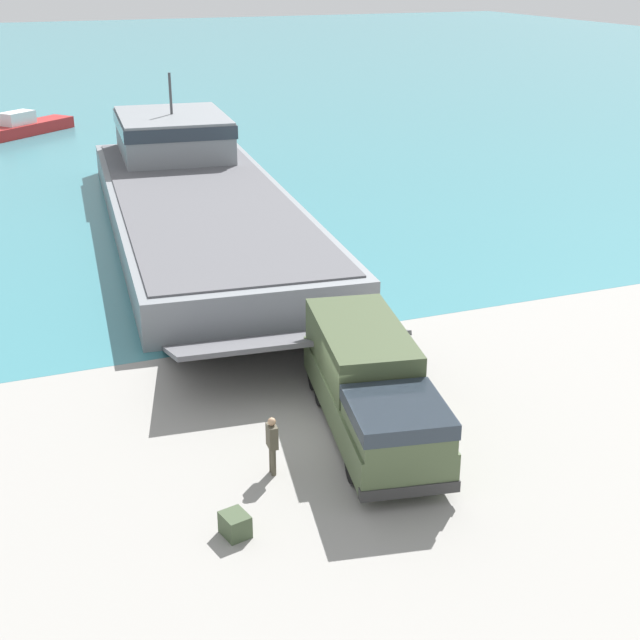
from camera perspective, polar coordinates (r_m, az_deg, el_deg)
name	(u,v)px	position (r m, az deg, el deg)	size (l,w,h in m)	color
ground_plane	(342,433)	(26.43, 1.41, -7.24)	(240.00, 240.00, 0.00)	gray
water_surface	(35,70)	(119.37, -17.76, 15.00)	(240.00, 180.00, 0.01)	teal
landing_craft	(194,190)	(48.21, -8.10, 8.24)	(11.67, 34.90, 6.69)	gray
military_truck	(371,386)	(25.93, 3.31, -4.24)	(4.05, 8.53, 2.80)	#475638
soldier_on_ramp	(272,442)	(24.06, -3.08, -7.78)	(0.27, 0.45, 1.70)	#4C4738
moored_boat_a	(24,127)	(75.05, -18.44, 11.65)	(8.01, 7.10, 1.87)	#B22323
cargo_crate	(235,525)	(22.15, -5.46, -12.91)	(0.58, 0.70, 0.58)	#3D4C33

